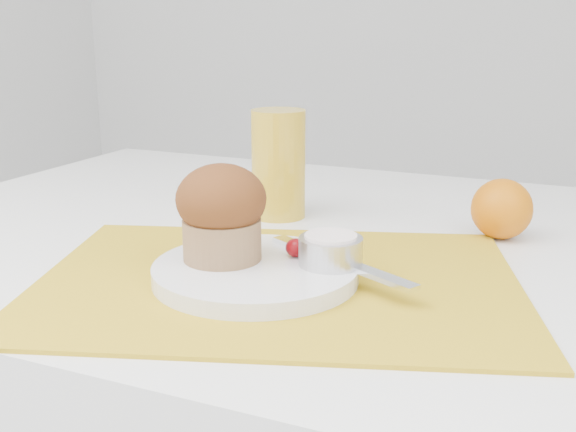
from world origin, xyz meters
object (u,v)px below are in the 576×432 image
at_px(juice_glass, 278,164).
at_px(muffin, 221,212).
at_px(orange, 502,209).
at_px(plate, 255,272).

distance_m(juice_glass, muffin, 0.24).
relative_size(orange, muffin, 0.74).
bearing_deg(juice_glass, orange, 3.64).
bearing_deg(plate, muffin, 177.06).
distance_m(plate, juice_glass, 0.26).
bearing_deg(juice_glass, muffin, -79.01).
relative_size(plate, orange, 2.82).
distance_m(orange, muffin, 0.35).
xyz_separation_m(plate, muffin, (-0.04, 0.00, 0.06)).
bearing_deg(orange, juice_glass, -176.36).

